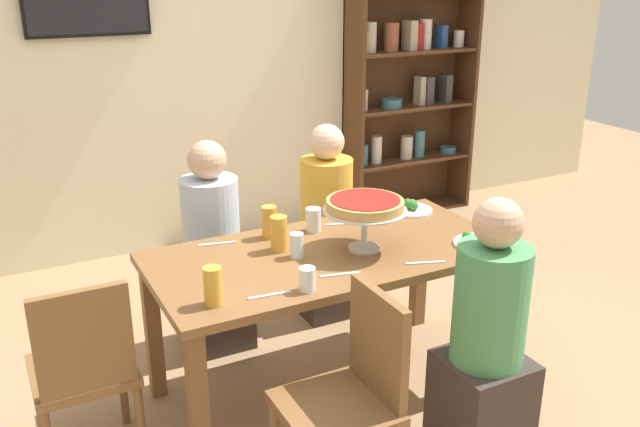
{
  "coord_description": "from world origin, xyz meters",
  "views": [
    {
      "loc": [
        -1.38,
        -2.55,
        1.99
      ],
      "look_at": [
        0.0,
        0.1,
        0.89
      ],
      "focal_mm": 38.41,
      "sensor_mm": 36.0,
      "label": 1
    }
  ],
  "objects_px": {
    "deep_dish_pizza_stand": "(365,207)",
    "water_glass_clear_far": "(307,279)",
    "diner_near_right": "(486,350)",
    "diner_far_right": "(326,235)",
    "cutlery_knife_far": "(340,274)",
    "cutlery_fork_far": "(343,224)",
    "diner_far_left": "(213,261)",
    "beer_glass_amber_tall": "(279,233)",
    "dining_table": "(330,270)",
    "television": "(86,1)",
    "bookshelf": "(408,75)",
    "chair_head_west": "(84,367)",
    "water_glass_clear_near": "(297,245)",
    "beer_glass_amber_spare": "(213,286)",
    "cutlery_spare_fork": "(425,263)",
    "beer_glass_amber_short": "(269,222)",
    "water_glass_clear_spare": "(313,220)",
    "cutlery_knife_near": "(270,295)",
    "cutlery_fork_near": "(217,244)",
    "salad_plate_far_diner": "(480,242)",
    "salad_plate_near_diner": "(411,208)",
    "chair_near_left": "(352,391)"
  },
  "relations": [
    {
      "from": "water_glass_clear_near",
      "to": "beer_glass_amber_short",
      "type": "bearing_deg",
      "value": 92.92
    },
    {
      "from": "deep_dish_pizza_stand",
      "to": "beer_glass_amber_short",
      "type": "xyz_separation_m",
      "value": [
        -0.33,
        0.34,
        -0.13
      ]
    },
    {
      "from": "deep_dish_pizza_stand",
      "to": "diner_near_right",
      "type": "bearing_deg",
      "value": -71.99
    },
    {
      "from": "deep_dish_pizza_stand",
      "to": "cutlery_knife_far",
      "type": "bearing_deg",
      "value": -140.31
    },
    {
      "from": "chair_head_west",
      "to": "water_glass_clear_near",
      "type": "relative_size",
      "value": 7.66
    },
    {
      "from": "diner_far_left",
      "to": "beer_glass_amber_tall",
      "type": "bearing_deg",
      "value": 14.03
    },
    {
      "from": "dining_table",
      "to": "salad_plate_far_diner",
      "type": "xyz_separation_m",
      "value": [
        0.65,
        -0.27,
        0.11
      ]
    },
    {
      "from": "water_glass_clear_far",
      "to": "cutlery_knife_far",
      "type": "distance_m",
      "value": 0.21
    },
    {
      "from": "diner_near_right",
      "to": "diner_far_left",
      "type": "bearing_deg",
      "value": 27.09
    },
    {
      "from": "diner_far_right",
      "to": "cutlery_knife_near",
      "type": "xyz_separation_m",
      "value": [
        -0.79,
        -1.01,
        0.25
      ]
    },
    {
      "from": "deep_dish_pizza_stand",
      "to": "beer_glass_amber_tall",
      "type": "relative_size",
      "value": 2.32
    },
    {
      "from": "bookshelf",
      "to": "salad_plate_near_diner",
      "type": "xyz_separation_m",
      "value": [
        -1.15,
        -1.74,
        -0.39
      ]
    },
    {
      "from": "television",
      "to": "cutlery_knife_near",
      "type": "height_order",
      "value": "television"
    },
    {
      "from": "diner_far_left",
      "to": "beer_glass_amber_tall",
      "type": "height_order",
      "value": "diner_far_left"
    },
    {
      "from": "cutlery_knife_near",
      "to": "chair_near_left",
      "type": "bearing_deg",
      "value": -62.01
    },
    {
      "from": "beer_glass_amber_short",
      "to": "water_glass_clear_near",
      "type": "distance_m",
      "value": 0.28
    },
    {
      "from": "salad_plate_far_diner",
      "to": "diner_far_left",
      "type": "bearing_deg",
      "value": 136.6
    },
    {
      "from": "television",
      "to": "cutlery_knife_far",
      "type": "height_order",
      "value": "television"
    },
    {
      "from": "diner_near_right",
      "to": "water_glass_clear_spare",
      "type": "height_order",
      "value": "diner_near_right"
    },
    {
      "from": "diner_near_right",
      "to": "salad_plate_far_diner",
      "type": "distance_m",
      "value": 0.58
    },
    {
      "from": "cutlery_knife_far",
      "to": "cutlery_fork_far",
      "type": "bearing_deg",
      "value": 72.53
    },
    {
      "from": "cutlery_knife_far",
      "to": "beer_glass_amber_short",
      "type": "bearing_deg",
      "value": 112.95
    },
    {
      "from": "cutlery_spare_fork",
      "to": "salad_plate_near_diner",
      "type": "bearing_deg",
      "value": 80.65
    },
    {
      "from": "salad_plate_far_diner",
      "to": "cutlery_knife_near",
      "type": "xyz_separation_m",
      "value": [
        -1.08,
        -0.02,
        -0.01
      ]
    },
    {
      "from": "water_glass_clear_spare",
      "to": "cutlery_knife_near",
      "type": "xyz_separation_m",
      "value": [
        -0.47,
        -0.54,
        -0.06
      ]
    },
    {
      "from": "dining_table",
      "to": "chair_head_west",
      "type": "height_order",
      "value": "chair_head_west"
    },
    {
      "from": "diner_near_right",
      "to": "diner_far_right",
      "type": "height_order",
      "value": "same"
    },
    {
      "from": "bookshelf",
      "to": "cutlery_fork_far",
      "type": "relative_size",
      "value": 12.29
    },
    {
      "from": "television",
      "to": "bookshelf",
      "type": "bearing_deg",
      "value": -2.22
    },
    {
      "from": "bookshelf",
      "to": "chair_head_west",
      "type": "height_order",
      "value": "bookshelf"
    },
    {
      "from": "dining_table",
      "to": "cutlery_knife_far",
      "type": "height_order",
      "value": "cutlery_knife_far"
    },
    {
      "from": "bookshelf",
      "to": "diner_far_right",
      "type": "height_order",
      "value": "bookshelf"
    },
    {
      "from": "television",
      "to": "water_glass_clear_near",
      "type": "relative_size",
      "value": 6.85
    },
    {
      "from": "bookshelf",
      "to": "beer_glass_amber_tall",
      "type": "height_order",
      "value": "bookshelf"
    },
    {
      "from": "bookshelf",
      "to": "water_glass_clear_far",
      "type": "bearing_deg",
      "value": -131.49
    },
    {
      "from": "diner_far_right",
      "to": "cutlery_fork_near",
      "type": "height_order",
      "value": "diner_far_right"
    },
    {
      "from": "chair_head_west",
      "to": "water_glass_clear_far",
      "type": "bearing_deg",
      "value": -16.86
    },
    {
      "from": "beer_glass_amber_short",
      "to": "water_glass_clear_spare",
      "type": "height_order",
      "value": "beer_glass_amber_short"
    },
    {
      "from": "dining_table",
      "to": "diner_near_right",
      "type": "height_order",
      "value": "diner_near_right"
    },
    {
      "from": "diner_near_right",
      "to": "water_glass_clear_near",
      "type": "height_order",
      "value": "diner_near_right"
    },
    {
      "from": "salad_plate_near_diner",
      "to": "beer_glass_amber_short",
      "type": "relative_size",
      "value": 1.48
    },
    {
      "from": "water_glass_clear_far",
      "to": "water_glass_clear_spare",
      "type": "height_order",
      "value": "water_glass_clear_spare"
    },
    {
      "from": "diner_far_left",
      "to": "cutlery_spare_fork",
      "type": "bearing_deg",
      "value": 33.29
    },
    {
      "from": "deep_dish_pizza_stand",
      "to": "water_glass_clear_far",
      "type": "xyz_separation_m",
      "value": [
        -0.42,
        -0.26,
        -0.16
      ]
    },
    {
      "from": "salad_plate_far_diner",
      "to": "cutlery_knife_near",
      "type": "height_order",
      "value": "salad_plate_far_diner"
    },
    {
      "from": "beer_glass_amber_spare",
      "to": "water_glass_clear_far",
      "type": "height_order",
      "value": "beer_glass_amber_spare"
    },
    {
      "from": "beer_glass_amber_spare",
      "to": "water_glass_clear_far",
      "type": "relative_size",
      "value": 1.57
    },
    {
      "from": "water_glass_clear_far",
      "to": "bookshelf",
      "type": "bearing_deg",
      "value": 48.51
    },
    {
      "from": "diner_far_left",
      "to": "cutlery_knife_near",
      "type": "xyz_separation_m",
      "value": [
        -0.08,
        -0.96,
        0.25
      ]
    },
    {
      "from": "bookshelf",
      "to": "cutlery_knife_near",
      "type": "height_order",
      "value": "bookshelf"
    }
  ]
}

